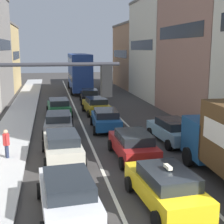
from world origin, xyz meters
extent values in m
cube|color=#BABABA|center=(-6.70, 20.00, 0.07)|extent=(2.60, 64.00, 0.14)
cube|color=silver|center=(-1.70, 20.00, 0.01)|extent=(0.16, 60.00, 0.01)
cube|color=silver|center=(1.70, 20.00, 0.01)|extent=(0.16, 60.00, 0.01)
cube|color=black|center=(-8.48, 27.50, 6.16)|extent=(0.02, 8.80, 1.10)
cube|color=black|center=(-8.48, 38.50, 4.84)|extent=(0.02, 8.80, 1.10)
cube|color=#9E7556|center=(9.90, 38.50, 4.54)|extent=(7.00, 10.90, 9.08)
cube|color=black|center=(6.38, 38.50, 4.99)|extent=(0.02, 8.80, 1.10)
cube|color=#66605B|center=(9.90, 38.50, 9.23)|extent=(7.20, 10.90, 0.30)
cube|color=beige|center=(9.90, 27.50, 5.60)|extent=(7.00, 10.90, 11.20)
cube|color=black|center=(6.38, 27.50, 6.16)|extent=(0.02, 8.80, 1.10)
cube|color=#936B5B|center=(9.90, 16.50, 6.49)|extent=(7.00, 10.90, 12.98)
cube|color=black|center=(6.39, 16.50, 7.14)|extent=(0.02, 8.80, 1.10)
cylinder|color=#2D2D33|center=(-3.95, -0.19, 5.40)|extent=(3.50, 0.10, 0.10)
cube|color=black|center=(-2.55, -0.19, 4.95)|extent=(0.28, 0.28, 0.84)
sphere|color=red|center=(-2.55, -0.04, 5.21)|extent=(0.18, 0.18, 0.18)
sphere|color=#F2A519|center=(-2.55, -0.04, 4.95)|extent=(0.18, 0.18, 0.18)
sphere|color=green|center=(-2.55, -0.04, 4.69)|extent=(0.18, 0.18, 0.18)
cube|color=navy|center=(3.83, 5.44, 1.43)|extent=(2.51, 2.51, 1.90)
cube|color=black|center=(3.88, 6.65, 1.81)|extent=(2.02, 0.12, 0.70)
cylinder|color=black|center=(2.63, 5.57, 0.48)|extent=(0.34, 0.97, 0.96)
cube|color=yellow|center=(0.03, 1.92, 0.67)|extent=(2.09, 4.41, 0.70)
cube|color=#1E2328|center=(0.05, 1.72, 1.23)|extent=(1.74, 2.51, 0.52)
cube|color=#F2EACC|center=(0.05, 1.72, 1.60)|extent=(0.19, 0.45, 0.12)
cylinder|color=black|center=(-0.98, 3.32, 0.32)|extent=(0.26, 0.65, 0.64)
cylinder|color=black|center=(0.85, 3.44, 0.32)|extent=(0.26, 0.65, 0.64)
cylinder|color=black|center=(-0.79, 0.40, 0.32)|extent=(0.26, 0.65, 0.64)
cylinder|color=black|center=(1.05, 0.52, 0.32)|extent=(0.26, 0.65, 0.64)
cube|color=silver|center=(-3.56, 1.99, 0.67)|extent=(2.09, 4.41, 0.70)
cube|color=#1E2328|center=(-3.55, 1.79, 1.23)|extent=(1.75, 2.51, 0.52)
cylinder|color=black|center=(-4.58, 3.38, 0.32)|extent=(0.26, 0.65, 0.64)
cylinder|color=black|center=(-2.75, 3.51, 0.32)|extent=(0.26, 0.65, 0.64)
cylinder|color=black|center=(-2.54, 0.59, 0.32)|extent=(0.26, 0.65, 0.64)
cube|color=#A51E1E|center=(0.18, 7.19, 0.67)|extent=(1.83, 4.31, 0.70)
cube|color=#1E2328|center=(0.19, 6.99, 1.23)|extent=(1.60, 2.42, 0.52)
cylinder|color=black|center=(-0.75, 8.64, 0.32)|extent=(0.23, 0.64, 0.64)
cylinder|color=black|center=(1.09, 8.66, 0.32)|extent=(0.23, 0.64, 0.64)
cylinder|color=black|center=(-0.72, 5.72, 0.32)|extent=(0.23, 0.64, 0.64)
cylinder|color=black|center=(1.12, 5.73, 0.32)|extent=(0.23, 0.64, 0.64)
cube|color=beige|center=(-3.51, 7.78, 0.67)|extent=(2.00, 4.38, 0.70)
cube|color=#1E2328|center=(-3.50, 7.58, 1.23)|extent=(1.69, 2.48, 0.52)
cylinder|color=black|center=(-4.50, 9.20, 0.32)|extent=(0.25, 0.65, 0.64)
cylinder|color=black|center=(-2.66, 9.28, 0.32)|extent=(0.25, 0.65, 0.64)
cylinder|color=black|center=(-4.36, 6.28, 0.32)|extent=(0.25, 0.65, 0.64)
cylinder|color=black|center=(-2.52, 6.36, 0.32)|extent=(0.25, 0.65, 0.64)
cube|color=#194C8C|center=(-0.15, 13.58, 0.67)|extent=(2.04, 4.39, 0.70)
cube|color=#1E2328|center=(-0.16, 13.38, 1.23)|extent=(1.72, 2.49, 0.52)
cylinder|color=black|center=(-0.99, 15.09, 0.32)|extent=(0.26, 0.65, 0.64)
cylinder|color=black|center=(0.85, 14.99, 0.32)|extent=(0.26, 0.65, 0.64)
cylinder|color=black|center=(-1.15, 12.17, 0.32)|extent=(0.26, 0.65, 0.64)
cylinder|color=black|center=(0.69, 12.07, 0.32)|extent=(0.26, 0.65, 0.64)
cube|color=gray|center=(-3.54, 13.10, 0.67)|extent=(1.99, 4.38, 0.70)
cube|color=#1E2328|center=(-3.55, 12.90, 1.23)|extent=(1.69, 2.48, 0.52)
cylinder|color=black|center=(-4.39, 14.60, 0.32)|extent=(0.25, 0.65, 0.64)
cylinder|color=black|center=(-2.56, 14.51, 0.32)|extent=(0.25, 0.65, 0.64)
cylinder|color=black|center=(-4.53, 11.68, 0.32)|extent=(0.25, 0.65, 0.64)
cylinder|color=black|center=(-2.69, 11.59, 0.32)|extent=(0.25, 0.65, 0.64)
cube|color=#B29319|center=(-0.04, 19.31, 0.67)|extent=(2.05, 4.40, 0.70)
cube|color=#1E2328|center=(-0.03, 19.11, 1.23)|extent=(1.72, 2.50, 0.52)
cylinder|color=black|center=(-1.04, 20.72, 0.32)|extent=(0.26, 0.65, 0.64)
cylinder|color=black|center=(0.79, 20.83, 0.32)|extent=(0.26, 0.65, 0.64)
cylinder|color=black|center=(-0.87, 17.80, 0.32)|extent=(0.26, 0.65, 0.64)
cylinder|color=black|center=(0.96, 17.91, 0.32)|extent=(0.26, 0.65, 0.64)
cube|color=#19592D|center=(-3.34, 19.24, 0.67)|extent=(1.98, 4.37, 0.70)
cube|color=#1E2328|center=(-3.34, 19.04, 1.23)|extent=(1.69, 2.47, 0.52)
cylinder|color=black|center=(-4.33, 20.66, 0.32)|extent=(0.25, 0.65, 0.64)
cylinder|color=black|center=(-2.49, 20.74, 0.32)|extent=(0.25, 0.65, 0.64)
cylinder|color=black|center=(-4.20, 17.74, 0.32)|extent=(0.25, 0.65, 0.64)
cylinder|color=black|center=(-2.36, 17.82, 0.32)|extent=(0.25, 0.65, 0.64)
cube|color=black|center=(0.13, 25.27, 0.67)|extent=(2.05, 4.40, 0.70)
cube|color=#1E2328|center=(0.12, 25.07, 1.23)|extent=(1.72, 2.50, 0.52)
cylinder|color=black|center=(-0.70, 26.79, 0.32)|extent=(0.26, 0.65, 0.64)
cylinder|color=black|center=(1.14, 26.68, 0.32)|extent=(0.26, 0.65, 0.64)
cylinder|color=black|center=(-0.87, 23.87, 0.32)|extent=(0.26, 0.65, 0.64)
cylinder|color=black|center=(0.96, 23.76, 0.32)|extent=(0.26, 0.65, 0.64)
cube|color=#759EB7|center=(3.39, 9.62, 0.67)|extent=(2.07, 4.41, 0.70)
cube|color=#1E2328|center=(3.40, 9.42, 1.23)|extent=(1.73, 2.50, 0.52)
cylinder|color=black|center=(2.38, 11.02, 0.32)|extent=(0.26, 0.65, 0.64)
cylinder|color=black|center=(4.21, 11.13, 0.32)|extent=(0.26, 0.65, 0.64)
cylinder|color=black|center=(2.57, 8.10, 0.32)|extent=(0.26, 0.65, 0.64)
cylinder|color=black|center=(4.40, 8.22, 0.32)|extent=(0.26, 0.65, 0.64)
cube|color=navy|center=(-0.08, 34.43, 1.70)|extent=(2.60, 10.52, 2.40)
cube|color=black|center=(-0.08, 34.43, 2.06)|extent=(2.63, 9.89, 0.70)
cube|color=navy|center=(-0.08, 34.43, 3.98)|extent=(2.60, 10.52, 2.16)
cube|color=black|center=(-0.08, 34.43, 4.22)|extent=(2.63, 9.89, 0.64)
cylinder|color=black|center=(-1.29, 38.22, 0.50)|extent=(0.31, 1.00, 1.00)
cylinder|color=black|center=(1.21, 38.20, 0.50)|extent=(0.31, 1.00, 1.00)
cylinder|color=black|center=(-1.36, 31.30, 0.50)|extent=(0.31, 1.00, 1.00)
cylinder|color=black|center=(1.14, 31.27, 0.50)|extent=(0.31, 1.00, 1.00)
cylinder|color=#262D47|center=(-6.37, 8.15, 0.41)|extent=(0.16, 0.16, 0.82)
cylinder|color=#262D47|center=(-6.43, 8.32, 0.41)|extent=(0.16, 0.16, 0.82)
cylinder|color=red|center=(-6.40, 8.23, 1.12)|extent=(0.34, 0.34, 0.60)
sphere|color=tan|center=(-6.40, 8.23, 1.54)|extent=(0.24, 0.24, 0.24)
cylinder|color=red|center=(-6.32, 8.03, 1.15)|extent=(0.10, 0.10, 0.55)
cylinder|color=red|center=(-6.47, 8.44, 1.15)|extent=(0.10, 0.10, 0.55)
camera|label=1|loc=(-4.03, -8.53, 5.81)|focal=50.92mm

